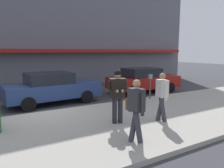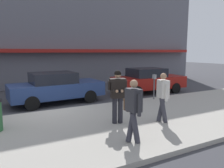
{
  "view_description": "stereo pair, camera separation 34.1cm",
  "coord_description": "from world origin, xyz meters",
  "px_view_note": "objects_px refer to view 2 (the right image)",
  "views": [
    {
      "loc": [
        -2.04,
        -9.06,
        2.55
      ],
      "look_at": [
        1.62,
        -2.94,
        1.49
      ],
      "focal_mm": 35.0,
      "sensor_mm": 36.0,
      "label": 1
    },
    {
      "loc": [
        -1.74,
        -9.22,
        2.55
      ],
      "look_at": [
        1.62,
        -2.94,
        1.49
      ],
      "focal_mm": 35.0,
      "sensor_mm": 36.0,
      "label": 2
    }
  ],
  "objects_px": {
    "pedestrian_with_bag": "(133,107)",
    "parking_meter": "(154,83)",
    "parked_sedan_mid": "(56,87)",
    "man_texting_on_phone": "(118,91)",
    "parked_sedan_far": "(148,80)",
    "pedestrian_in_light_coat": "(163,94)"
  },
  "relations": [
    {
      "from": "pedestrian_with_bag",
      "to": "parking_meter",
      "type": "distance_m",
      "value": 5.57
    },
    {
      "from": "parked_sedan_mid",
      "to": "pedestrian_with_bag",
      "type": "distance_m",
      "value": 6.11
    },
    {
      "from": "parked_sedan_mid",
      "to": "man_texting_on_phone",
      "type": "height_order",
      "value": "man_texting_on_phone"
    },
    {
      "from": "man_texting_on_phone",
      "to": "parked_sedan_mid",
      "type": "bearing_deg",
      "value": 101.73
    },
    {
      "from": "parked_sedan_mid",
      "to": "parking_meter",
      "type": "distance_m",
      "value": 4.92
    },
    {
      "from": "parked_sedan_far",
      "to": "man_texting_on_phone",
      "type": "xyz_separation_m",
      "value": [
        -4.78,
        -4.57,
        0.46
      ]
    },
    {
      "from": "pedestrian_in_light_coat",
      "to": "pedestrian_with_bag",
      "type": "height_order",
      "value": "same"
    },
    {
      "from": "parked_sedan_far",
      "to": "parking_meter",
      "type": "xyz_separation_m",
      "value": [
        -1.28,
        -2.16,
        0.18
      ]
    },
    {
      "from": "parked_sedan_far",
      "to": "pedestrian_in_light_coat",
      "type": "xyz_separation_m",
      "value": [
        -3.34,
        -5.16,
        0.32
      ]
    },
    {
      "from": "pedestrian_in_light_coat",
      "to": "pedestrian_with_bag",
      "type": "distance_m",
      "value": 2.08
    },
    {
      "from": "pedestrian_with_bag",
      "to": "parking_meter",
      "type": "bearing_deg",
      "value": 45.38
    },
    {
      "from": "parked_sedan_far",
      "to": "pedestrian_in_light_coat",
      "type": "bearing_deg",
      "value": -122.92
    },
    {
      "from": "man_texting_on_phone",
      "to": "parking_meter",
      "type": "relative_size",
      "value": 1.42
    },
    {
      "from": "parked_sedan_far",
      "to": "parking_meter",
      "type": "distance_m",
      "value": 2.52
    },
    {
      "from": "man_texting_on_phone",
      "to": "parking_meter",
      "type": "distance_m",
      "value": 4.26
    },
    {
      "from": "pedestrian_in_light_coat",
      "to": "pedestrian_with_bag",
      "type": "xyz_separation_m",
      "value": [
        -1.85,
        -0.96,
        -0.0
      ]
    },
    {
      "from": "parked_sedan_mid",
      "to": "parking_meter",
      "type": "relative_size",
      "value": 3.62
    },
    {
      "from": "parked_sedan_far",
      "to": "man_texting_on_phone",
      "type": "relative_size",
      "value": 2.54
    },
    {
      "from": "parked_sedan_far",
      "to": "pedestrian_in_light_coat",
      "type": "relative_size",
      "value": 2.69
    },
    {
      "from": "parking_meter",
      "to": "man_texting_on_phone",
      "type": "bearing_deg",
      "value": -145.43
    },
    {
      "from": "man_texting_on_phone",
      "to": "parked_sedan_far",
      "type": "bearing_deg",
      "value": 43.72
    },
    {
      "from": "parked_sedan_far",
      "to": "parked_sedan_mid",
      "type": "bearing_deg",
      "value": -179.61
    }
  ]
}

